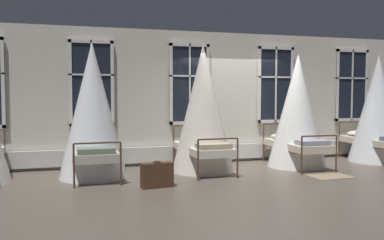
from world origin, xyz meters
TOP-DOWN VIEW (x-y plane):
  - ground at (0.00, 0.00)m, footprint 31.69×31.69m
  - back_wall_with_windows at (0.00, 1.22)m, footprint 16.84×0.10m
  - window_bank at (0.00, 1.10)m, footprint 12.18×0.10m
  - cot_second at (-3.40, 0.05)m, footprint 1.33×1.87m
  - cot_third at (-1.12, 0.07)m, footprint 1.33×1.86m
  - cot_fourth at (1.12, 0.04)m, footprint 1.33×1.86m
  - cot_fifth at (3.36, 0.12)m, footprint 1.33×1.85m
  - rug_fourth at (1.12, -1.22)m, footprint 0.81×0.58m
  - suitcase_dark at (-2.38, -1.20)m, footprint 0.58×0.27m

SIDE VIEW (x-z plane):
  - ground at x=0.00m, z-range 0.00..0.00m
  - rug_fourth at x=1.12m, z-range 0.00..0.01m
  - suitcase_dark at x=-2.38m, z-range -0.01..0.46m
  - window_bank at x=0.00m, z-range -0.38..2.37m
  - cot_fourth at x=1.12m, z-range -0.05..2.51m
  - cot_fifth at x=3.36m, z-range -0.05..2.55m
  - cot_second at x=-3.40m, z-range -0.05..2.61m
  - cot_third at x=-1.12m, z-range -0.05..2.65m
  - back_wall_with_windows at x=0.00m, z-range 0.00..3.12m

